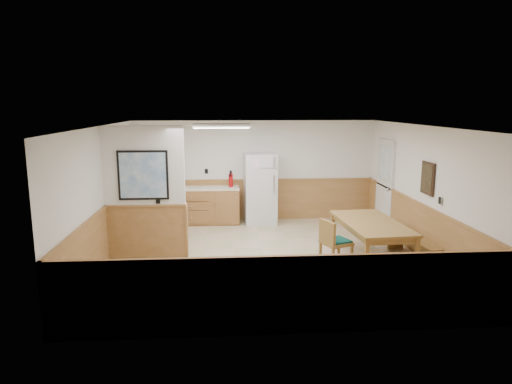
{
  "coord_description": "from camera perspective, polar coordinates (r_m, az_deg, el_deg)",
  "views": [
    {
      "loc": [
        -0.76,
        -8.32,
        2.87
      ],
      "look_at": [
        -0.14,
        0.4,
        1.2
      ],
      "focal_mm": 32.0,
      "sensor_mm": 36.0,
      "label": 1
    }
  ],
  "objects": [
    {
      "name": "dining_chair",
      "position": [
        8.36,
        9.5,
        -5.85
      ],
      "size": [
        0.76,
        0.64,
        0.85
      ],
      "rotation": [
        0.0,
        0.0,
        0.37
      ],
      "color": "#A9783E",
      "rests_on": "ground"
    },
    {
      "name": "ceiling",
      "position": [
        8.36,
        1.18,
        8.27
      ],
      "size": [
        6.0,
        6.0,
        0.02
      ],
      "primitive_type": "cube",
      "color": "silver",
      "rests_on": "back_wall"
    },
    {
      "name": "refrigerator",
      "position": [
        11.17,
        0.52,
        0.45
      ],
      "size": [
        0.8,
        0.74,
        1.73
      ],
      "rotation": [
        0.0,
        0.0,
        0.05
      ],
      "color": "silver",
      "rests_on": "ground"
    },
    {
      "name": "wainscot_right",
      "position": [
        9.42,
        19.55,
        -4.4
      ],
      "size": [
        0.04,
        6.0,
        1.0
      ],
      "primitive_type": "cube",
      "color": "#B17647",
      "rests_on": "ground"
    },
    {
      "name": "left_wall",
      "position": [
        8.77,
        -18.78,
        -0.42
      ],
      "size": [
        0.02,
        6.0,
        2.5
      ],
      "primitive_type": "cube",
      "color": "white",
      "rests_on": "ground"
    },
    {
      "name": "ground",
      "position": [
        8.83,
        1.12,
        -8.16
      ],
      "size": [
        6.0,
        6.0,
        0.0
      ],
      "primitive_type": "plane",
      "color": "tan",
      "rests_on": "ground"
    },
    {
      "name": "wainscot_back",
      "position": [
        11.57,
        -0.19,
        -1.01
      ],
      "size": [
        6.0,
        0.04,
        1.0
      ],
      "primitive_type": "cube",
      "color": "#B17647",
      "rests_on": "ground"
    },
    {
      "name": "fluorescent_fixture",
      "position": [
        9.63,
        -4.33,
        8.25
      ],
      "size": [
        1.2,
        0.3,
        0.09
      ],
      "color": "silver",
      "rests_on": "ceiling"
    },
    {
      "name": "soap_bottle",
      "position": [
        11.24,
        -10.98,
        1.01
      ],
      "size": [
        0.08,
        0.08,
        0.19
      ],
      "primitive_type": "cylinder",
      "rotation": [
        0.0,
        0.0,
        -0.33
      ],
      "color": "#198C3D",
      "rests_on": "kitchen_counter"
    },
    {
      "name": "wall_painting",
      "position": [
        8.94,
        20.65,
        1.62
      ],
      "size": [
        0.04,
        0.5,
        0.6
      ],
      "color": "black",
      "rests_on": "right_wall"
    },
    {
      "name": "dining_bench",
      "position": [
        9.06,
        19.28,
        -6.02
      ],
      "size": [
        0.54,
        1.58,
        0.45
      ],
      "rotation": [
        0.0,
        0.0,
        0.13
      ],
      "color": "#A9783E",
      "rests_on": "ground"
    },
    {
      "name": "kitchen_window",
      "position": [
        11.45,
        -10.76,
        4.0
      ],
      "size": [
        0.8,
        0.04,
        1.0
      ],
      "color": "silver",
      "rests_on": "back_wall"
    },
    {
      "name": "kitchen_counter",
      "position": [
        11.27,
        -6.23,
        -1.6
      ],
      "size": [
        2.2,
        0.61,
        1.0
      ],
      "color": "olive",
      "rests_on": "ground"
    },
    {
      "name": "right_wall",
      "position": [
        9.27,
        19.95,
        0.09
      ],
      "size": [
        0.02,
        6.0,
        2.5
      ],
      "primitive_type": "cube",
      "color": "white",
      "rests_on": "ground"
    },
    {
      "name": "back_wall",
      "position": [
        11.46,
        -0.2,
        2.68
      ],
      "size": [
        6.0,
        0.02,
        2.5
      ],
      "primitive_type": "cube",
      "color": "white",
      "rests_on": "ground"
    },
    {
      "name": "wainscot_left",
      "position": [
        8.93,
        -18.36,
        -5.15
      ],
      "size": [
        0.04,
        6.0,
        1.0
      ],
      "primitive_type": "cube",
      "color": "#B17647",
      "rests_on": "ground"
    },
    {
      "name": "dining_table",
      "position": [
        8.73,
        14.19,
        -4.18
      ],
      "size": [
        1.12,
        2.05,
        0.75
      ],
      "rotation": [
        0.0,
        0.0,
        0.07
      ],
      "color": "#A9783E",
      "rests_on": "ground"
    },
    {
      "name": "partition_wall",
      "position": [
        8.8,
        -13.73,
        -0.23
      ],
      "size": [
        1.5,
        0.2,
        2.5
      ],
      "color": "white",
      "rests_on": "ground"
    },
    {
      "name": "exterior_door",
      "position": [
        11.03,
        15.76,
        0.91
      ],
      "size": [
        0.07,
        1.02,
        2.15
      ],
      "color": "silver",
      "rests_on": "ground"
    },
    {
      "name": "fire_extinguisher",
      "position": [
        11.15,
        -3.16,
        1.54
      ],
      "size": [
        0.11,
        0.11,
        0.4
      ],
      "rotation": [
        0.0,
        0.0,
        0.15
      ],
      "color": "#AE090E",
      "rests_on": "kitchen_counter"
    }
  ]
}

